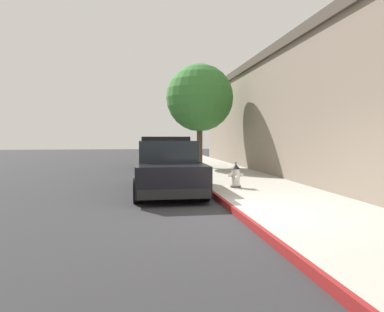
{
  "coord_description": "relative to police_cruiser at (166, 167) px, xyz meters",
  "views": [
    {
      "loc": [
        -2.07,
        -6.89,
        1.68
      ],
      "look_at": [
        -0.23,
        5.11,
        1.0
      ],
      "focal_mm": 32.52,
      "sensor_mm": 36.0,
      "label": 1
    }
  ],
  "objects": [
    {
      "name": "ground_plane",
      "position": [
        -3.2,
        6.35,
        -0.84
      ],
      "size": [
        31.43,
        60.0,
        0.2
      ],
      "primitive_type": "cube",
      "color": "#2B2B2D"
    },
    {
      "name": "storefront_building",
      "position": [
        7.65,
        4.9,
        1.87
      ],
      "size": [
        6.86,
        19.85,
        5.21
      ],
      "color": "gray",
      "rests_on": "ground"
    },
    {
      "name": "police_cruiser",
      "position": [
        0.0,
        0.0,
        0.0
      ],
      "size": [
        1.94,
        4.84,
        1.68
      ],
      "color": "black",
      "rests_on": "ground"
    },
    {
      "name": "street_tree",
      "position": [
        2.18,
        6.53,
        2.84
      ],
      "size": [
        3.32,
        3.32,
        5.1
      ],
      "color": "brown",
      "rests_on": "sidewalk_pavement"
    },
    {
      "name": "sidewalk_pavement",
      "position": [
        2.8,
        6.35,
        -0.67
      ],
      "size": [
        3.1,
        60.0,
        0.16
      ],
      "primitive_type": "cube",
      "color": "#ADA89E",
      "rests_on": "ground"
    },
    {
      "name": "fire_hydrant",
      "position": [
        2.04,
        -0.53,
        -0.24
      ],
      "size": [
        0.44,
        0.4,
        0.76
      ],
      "color": "#4C4C51",
      "rests_on": "sidewalk_pavement"
    },
    {
      "name": "curb_painted_edge",
      "position": [
        1.21,
        6.35,
        -0.67
      ],
      "size": [
        0.08,
        60.0,
        0.16
      ],
      "primitive_type": "cube",
      "color": "maroon",
      "rests_on": "ground"
    },
    {
      "name": "parked_car_silver_ahead",
      "position": [
        0.2,
        8.13,
        -0.0
      ],
      "size": [
        1.94,
        4.84,
        1.56
      ],
      "color": "black",
      "rests_on": "ground"
    }
  ]
}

